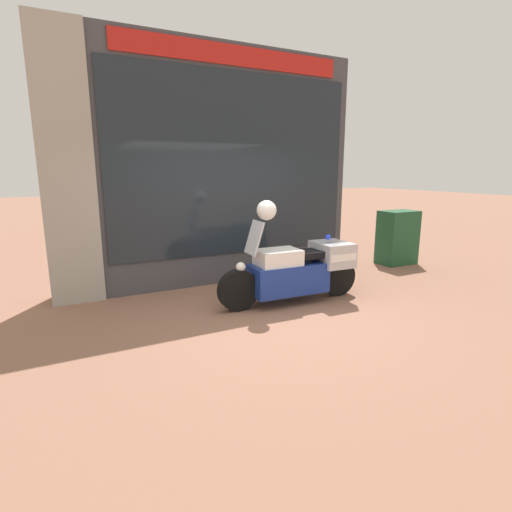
# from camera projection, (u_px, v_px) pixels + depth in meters

# --- Properties ---
(ground_plane) EXTENTS (60.00, 60.00, 0.00)m
(ground_plane) POSITION_uv_depth(u_px,v_px,m) (267.00, 315.00, 5.71)
(ground_plane) COLOR #8E604C
(shop_building) EXTENTS (5.46, 0.55, 4.10)m
(shop_building) POSITION_uv_depth(u_px,v_px,m) (194.00, 168.00, 6.84)
(shop_building) COLOR #424247
(shop_building) RESTS_ON ground
(window_display) EXTENTS (4.24, 0.30, 1.79)m
(window_display) POSITION_uv_depth(u_px,v_px,m) (230.00, 256.00, 7.51)
(window_display) COLOR slate
(window_display) RESTS_ON ground
(paramedic_motorcycle) EXTENTS (2.37, 0.66, 1.31)m
(paramedic_motorcycle) POSITION_uv_depth(u_px,v_px,m) (299.00, 269.00, 6.19)
(paramedic_motorcycle) COLOR black
(paramedic_motorcycle) RESTS_ON ground
(utility_cabinet) EXTENTS (0.79, 0.53, 1.16)m
(utility_cabinet) POSITION_uv_depth(u_px,v_px,m) (397.00, 237.00, 8.69)
(utility_cabinet) COLOR #1E4C2D
(utility_cabinet) RESTS_ON ground
(white_helmet) EXTENTS (0.29, 0.29, 0.29)m
(white_helmet) POSITION_uv_depth(u_px,v_px,m) (267.00, 210.00, 5.76)
(white_helmet) COLOR white
(white_helmet) RESTS_ON paramedic_motorcycle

